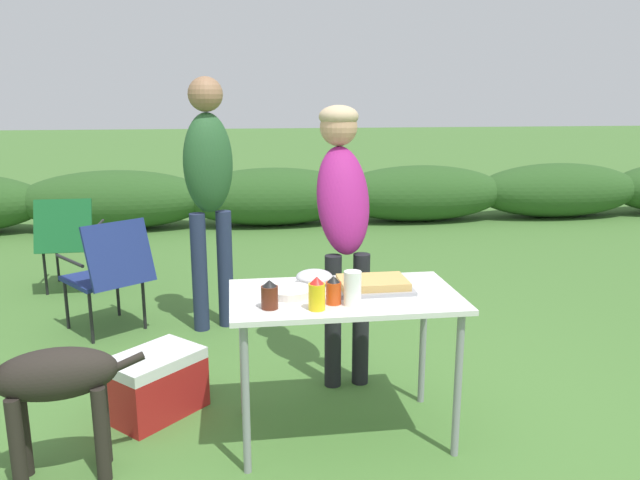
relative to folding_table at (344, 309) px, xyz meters
name	(u,v)px	position (x,y,z in m)	size (l,w,h in m)	color
ground_plane	(343,433)	(0.00, 0.00, -0.66)	(60.00, 60.00, 0.00)	#477533
shrub_hedge	(272,197)	(0.00, 5.28, -0.29)	(14.40, 0.90, 0.75)	#2D5623
folding_table	(344,309)	(0.00, 0.00, 0.00)	(1.10, 0.64, 0.74)	silver
food_tray	(373,285)	(0.15, 0.05, 0.10)	(0.38, 0.27, 0.06)	#9E9EA3
plate_stack	(290,292)	(-0.26, 0.01, 0.09)	(0.22, 0.22, 0.04)	white
mixing_bowl	(314,277)	(-0.12, 0.18, 0.11)	(0.19, 0.19, 0.07)	silver
paper_cup_stack	(353,288)	(0.01, -0.16, 0.16)	(0.08, 0.08, 0.16)	white
hot_sauce_bottle	(334,291)	(-0.08, -0.14, 0.14)	(0.07, 0.07, 0.13)	#CC4214
mustard_bottle	(317,294)	(-0.16, -0.20, 0.15)	(0.08, 0.08, 0.15)	yellow
bbq_sauce_bottle	(270,295)	(-0.37, -0.16, 0.14)	(0.08, 0.08, 0.13)	#562314
standing_person_with_beanie	(343,206)	(0.11, 0.67, 0.39)	(0.33, 0.46, 1.62)	black
standing_person_in_navy_coat	(209,179)	(-0.68, 1.60, 0.44)	(0.42, 0.36, 1.80)	#232D4C
dog	(44,383)	(-1.35, -0.20, -0.20)	(0.82, 0.31, 0.67)	#28231E
camp_chair_green_behind_table	(69,239)	(-1.92, 2.67, -0.20)	(0.49, 0.59, 0.83)	#19602D
camp_chair_near_hedge	(109,270)	(-1.40, 1.59, -0.20)	(0.72, 0.75, 0.83)	navy
cooler_box	(155,384)	(-0.96, 0.34, -0.49)	(0.57, 0.57, 0.34)	#B21E1E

